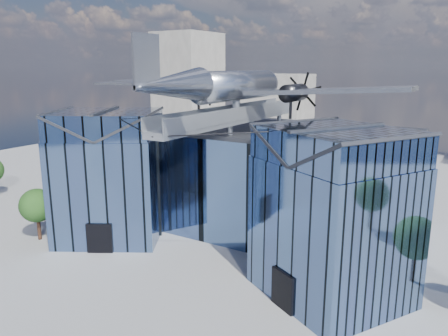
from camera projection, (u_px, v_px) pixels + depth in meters
The scene contains 4 objects.
ground_plane at pixel (212, 255), 36.90m from camera, with size 120.00×120.00×0.00m, color gray.
museum at pixel (245, 177), 40.47m from camera, with size 32.88×24.50×17.60m.
bg_towers at pixel (376, 99), 75.83m from camera, with size 77.00×24.50×26.00m.
tree_plaza_w at pixel (37, 206), 39.59m from camera, with size 3.13×3.13×4.82m.
Camera 1 is at (18.73, -28.67, 15.64)m, focal length 35.00 mm.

